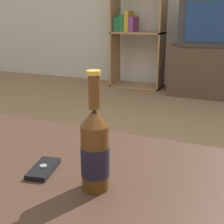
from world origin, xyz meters
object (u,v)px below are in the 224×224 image
at_px(tv_stand, 219,71).
at_px(beer_bottle, 95,150).
at_px(television, 224,21).
at_px(cell_phone, 44,169).
at_px(bookshelf, 135,30).

height_order(tv_stand, beer_bottle, beer_bottle).
bearing_deg(tv_stand, television, -90.00).
relative_size(tv_stand, beer_bottle, 3.34).
bearing_deg(cell_phone, beer_bottle, -19.25).
distance_m(bookshelf, beer_bottle, 3.02).
relative_size(television, cell_phone, 6.42).
xyz_separation_m(tv_stand, television, (0.00, -0.00, 0.50)).
relative_size(television, beer_bottle, 2.79).
relative_size(bookshelf, beer_bottle, 4.27).
xyz_separation_m(bookshelf, cell_phone, (0.72, -2.86, -0.22)).
distance_m(tv_stand, bookshelf, 1.04).
relative_size(bookshelf, cell_phone, 9.84).
height_order(tv_stand, television, television).
bearing_deg(bookshelf, television, -5.42).
bearing_deg(television, beer_bottle, -91.44).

